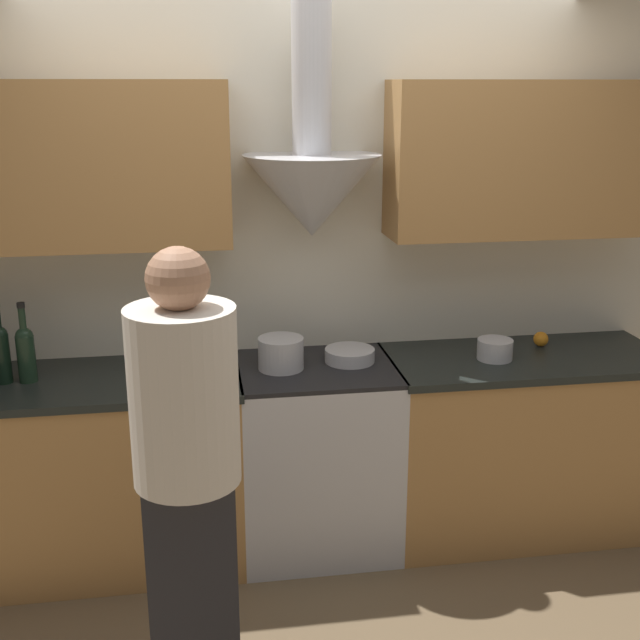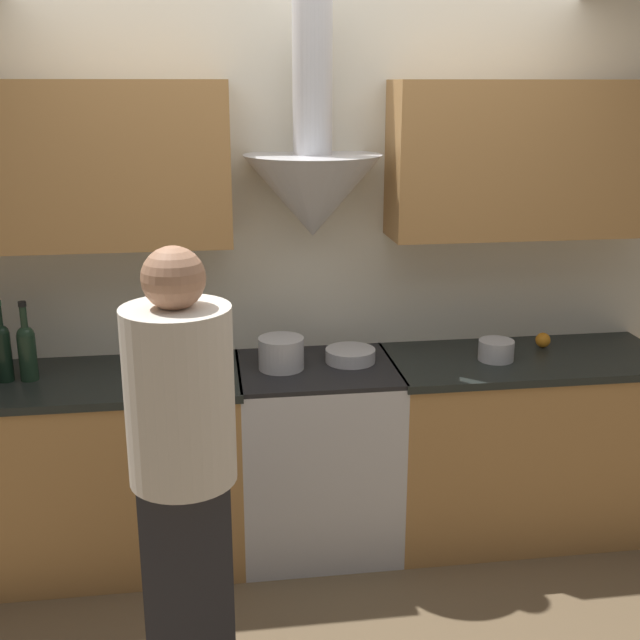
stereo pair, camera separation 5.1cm
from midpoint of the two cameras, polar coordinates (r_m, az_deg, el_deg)
The scene contains 12 objects.
ground_plane at distance 3.77m, azimuth 0.15°, elevation -17.95°, with size 12.00×12.00×0.00m, color brown.
wall_back at distance 3.75m, azimuth -1.69°, elevation 6.42°, with size 8.40×0.61×2.60m.
counter_left at distance 3.84m, azimuth -17.16°, elevation -10.35°, with size 1.48×0.62×0.90m.
counter_right at distance 4.08m, azimuth 13.71°, elevation -8.41°, with size 1.32×0.62×0.90m.
stove_range at distance 3.82m, azimuth -0.63°, elevation -9.60°, with size 0.72×0.60×0.90m.
wine_bottle_4 at distance 3.68m, azimuth -22.09°, elevation -2.05°, with size 0.07×0.07×0.36m.
wine_bottle_5 at distance 3.66m, azimuth -20.57°, elevation -2.06°, with size 0.08×0.08×0.35m.
stock_pot at distance 3.60m, azimuth -3.20°, elevation -2.38°, with size 0.21×0.21×0.14m.
mixing_bowl at distance 3.71m, azimuth 1.74°, elevation -2.52°, with size 0.23×0.23×0.06m.
orange_fruit at distance 4.06m, azimuth 15.09°, elevation -1.31°, with size 0.07×0.07×0.07m.
saucepan at distance 3.81m, azimuth 11.96°, elevation -2.05°, with size 0.16×0.16×0.09m.
person_foreground_left at distance 2.70m, azimuth -9.93°, elevation -10.56°, with size 0.35×0.35×1.66m.
Camera 1 is at (-0.52, -3.07, 2.13)m, focal length 45.00 mm.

